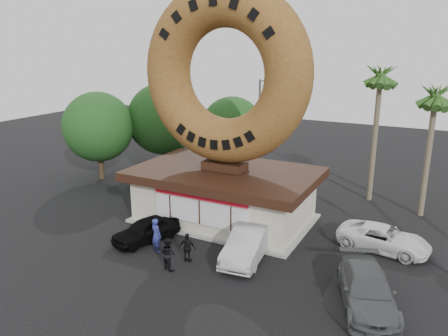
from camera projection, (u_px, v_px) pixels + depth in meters
ground at (172, 259)px, 22.68m from camera, size 90.00×90.00×0.00m
donut_shop at (225, 193)px, 27.29m from camera, size 11.20×7.20×3.80m
giant_donut at (225, 74)px, 25.30m from camera, size 10.51×2.68×10.51m
tree_west at (163, 119)px, 36.70m from camera, size 6.00×6.00×7.65m
tree_mid at (232, 128)px, 36.13m from camera, size 5.20×5.20×6.63m
tree_far at (98, 127)px, 34.94m from camera, size 5.60×5.60×7.14m
palm_near at (380, 80)px, 28.96m from camera, size 2.60×2.60×9.75m
palm_far at (435, 100)px, 26.38m from camera, size 2.60×2.60×8.75m
street_lamp at (261, 123)px, 35.90m from camera, size 2.11×0.20×8.00m
person_left at (156, 235)px, 23.22m from camera, size 0.80×0.65×1.91m
person_center at (168, 254)px, 21.45m from camera, size 0.95×0.83×1.66m
person_right at (188, 248)px, 22.19m from camera, size 0.95×0.49×1.55m
car_black at (146, 230)px, 24.55m from camera, size 2.85×4.28×1.35m
car_silver at (248, 243)px, 22.63m from camera, size 2.28×5.00×1.59m
car_grey at (367, 290)px, 18.46m from camera, size 3.73×5.60×1.51m
car_white at (384, 238)px, 23.51m from camera, size 5.05×2.78×1.34m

